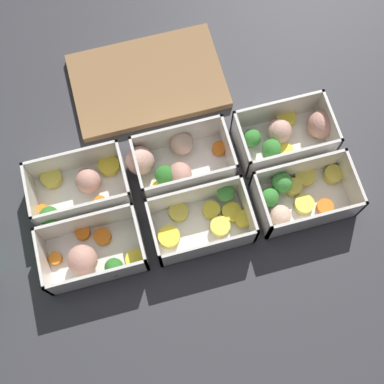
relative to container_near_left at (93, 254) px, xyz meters
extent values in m
plane|color=#38383D|center=(0.19, 0.06, -0.03)|extent=(4.00, 4.00, 0.00)
cube|color=silver|center=(0.00, 0.01, -0.02)|extent=(0.17, 0.10, 0.00)
cube|color=silver|center=(0.00, -0.04, 0.01)|extent=(0.17, 0.01, 0.07)
cube|color=silver|center=(0.00, 0.05, 0.01)|extent=(0.17, 0.01, 0.07)
cube|color=silver|center=(-0.08, 0.01, 0.01)|extent=(0.01, 0.10, 0.07)
cube|color=silver|center=(0.08, 0.01, 0.01)|extent=(0.01, 0.10, 0.07)
cylinder|color=yellow|center=(0.07, -0.02, -0.01)|extent=(0.05, 0.05, 0.02)
cylinder|color=orange|center=(0.02, 0.03, -0.01)|extent=(0.04, 0.04, 0.01)
sphere|color=tan|center=(-0.02, -0.01, 0.00)|extent=(0.06, 0.06, 0.05)
cylinder|color=#407A37|center=(0.03, -0.03, -0.02)|extent=(0.01, 0.01, 0.01)
sphere|color=#2D7228|center=(0.03, -0.03, 0.00)|extent=(0.03, 0.03, 0.03)
cylinder|color=orange|center=(-0.01, 0.04, -0.02)|extent=(0.03, 0.03, 0.01)
cylinder|color=orange|center=(-0.06, 0.01, -0.02)|extent=(0.03, 0.03, 0.01)
cube|color=silver|center=(0.19, 0.01, -0.02)|extent=(0.17, 0.10, 0.00)
cube|color=silver|center=(0.19, -0.04, 0.01)|extent=(0.17, 0.01, 0.07)
cube|color=silver|center=(0.19, 0.05, 0.01)|extent=(0.17, 0.01, 0.07)
cube|color=silver|center=(0.10, 0.01, 0.01)|extent=(0.01, 0.10, 0.07)
cube|color=silver|center=(0.27, 0.01, 0.01)|extent=(0.01, 0.10, 0.07)
cylinder|color=yellow|center=(0.24, 0.01, -0.02)|extent=(0.05, 0.05, 0.01)
cylinder|color=#519448|center=(0.24, 0.04, -0.01)|extent=(0.01, 0.01, 0.02)
sphere|color=#42933D|center=(0.24, 0.04, 0.01)|extent=(0.03, 0.03, 0.03)
cylinder|color=#DBC647|center=(0.22, -0.01, -0.01)|extent=(0.05, 0.05, 0.02)
cylinder|color=yellow|center=(0.26, 0.00, -0.01)|extent=(0.04, 0.04, 0.02)
cylinder|color=yellow|center=(0.13, 0.00, -0.01)|extent=(0.05, 0.05, 0.01)
cylinder|color=#DBC647|center=(0.15, 0.04, -0.02)|extent=(0.04, 0.04, 0.01)
cylinder|color=yellow|center=(0.21, 0.03, -0.02)|extent=(0.04, 0.04, 0.01)
cube|color=silver|center=(0.37, 0.01, -0.02)|extent=(0.17, 0.10, 0.00)
cube|color=silver|center=(0.37, -0.04, 0.01)|extent=(0.17, 0.01, 0.07)
cube|color=silver|center=(0.37, 0.05, 0.01)|extent=(0.17, 0.01, 0.07)
cube|color=silver|center=(0.29, 0.01, 0.01)|extent=(0.01, 0.10, 0.07)
cube|color=silver|center=(0.45, 0.01, 0.01)|extent=(0.01, 0.10, 0.07)
cylinder|color=#DBC647|center=(0.37, 0.00, -0.01)|extent=(0.04, 0.04, 0.01)
cylinder|color=#DBC647|center=(0.36, 0.03, -0.01)|extent=(0.04, 0.04, 0.02)
sphere|color=beige|center=(0.32, -0.02, 0.00)|extent=(0.05, 0.05, 0.04)
cylinder|color=#49883F|center=(0.31, 0.02, -0.01)|extent=(0.01, 0.01, 0.02)
sphere|color=#388433|center=(0.31, 0.02, 0.01)|extent=(0.03, 0.03, 0.03)
cylinder|color=orange|center=(0.40, -0.02, -0.02)|extent=(0.04, 0.04, 0.01)
cylinder|color=#519448|center=(0.34, 0.04, -0.01)|extent=(0.01, 0.01, 0.02)
sphere|color=#42933D|center=(0.34, 0.04, 0.01)|extent=(0.04, 0.04, 0.04)
cylinder|color=#DBC647|center=(0.39, 0.04, -0.01)|extent=(0.05, 0.05, 0.01)
cylinder|color=#DBC647|center=(0.43, 0.03, -0.01)|extent=(0.04, 0.04, 0.02)
cube|color=silver|center=(0.00, 0.12, -0.02)|extent=(0.17, 0.10, 0.00)
cube|color=silver|center=(0.00, 0.07, 0.01)|extent=(0.17, 0.01, 0.07)
cube|color=silver|center=(0.00, 0.17, 0.01)|extent=(0.17, 0.01, 0.07)
cube|color=silver|center=(-0.08, 0.12, 0.01)|extent=(0.01, 0.10, 0.07)
cube|color=silver|center=(0.08, 0.12, 0.01)|extent=(0.01, 0.10, 0.07)
cylinder|color=yellow|center=(0.06, 0.15, -0.02)|extent=(0.04, 0.04, 0.01)
sphere|color=tan|center=(0.02, 0.13, 0.00)|extent=(0.05, 0.05, 0.04)
cylinder|color=orange|center=(0.03, 0.09, -0.02)|extent=(0.03, 0.03, 0.01)
cylinder|color=#DBC647|center=(-0.05, 0.16, -0.01)|extent=(0.05, 0.05, 0.01)
cylinder|color=orange|center=(-0.07, 0.10, -0.01)|extent=(0.03, 0.03, 0.02)
cylinder|color=#407A37|center=(-0.06, 0.08, -0.01)|extent=(0.01, 0.01, 0.02)
sphere|color=#2D7228|center=(-0.06, 0.08, 0.01)|extent=(0.03, 0.03, 0.03)
cube|color=silver|center=(0.19, 0.12, -0.02)|extent=(0.17, 0.10, 0.00)
cube|color=silver|center=(0.19, 0.07, 0.01)|extent=(0.17, 0.01, 0.07)
cube|color=silver|center=(0.19, 0.17, 0.01)|extent=(0.17, 0.01, 0.07)
cube|color=silver|center=(0.10, 0.12, 0.01)|extent=(0.01, 0.10, 0.07)
cube|color=silver|center=(0.27, 0.12, 0.01)|extent=(0.01, 0.10, 0.07)
cylinder|color=orange|center=(0.25, 0.13, -0.01)|extent=(0.03, 0.03, 0.01)
cylinder|color=#407A37|center=(0.15, 0.10, -0.02)|extent=(0.01, 0.01, 0.01)
sphere|color=#2D7228|center=(0.15, 0.10, 0.00)|extent=(0.03, 0.03, 0.03)
sphere|color=#D19E8C|center=(0.11, 0.14, 0.00)|extent=(0.05, 0.05, 0.05)
sphere|color=beige|center=(0.19, 0.16, 0.00)|extent=(0.05, 0.05, 0.04)
sphere|color=tan|center=(0.17, 0.10, 0.00)|extent=(0.05, 0.05, 0.04)
cylinder|color=yellow|center=(0.13, 0.09, -0.01)|extent=(0.04, 0.04, 0.01)
cube|color=silver|center=(0.37, 0.12, -0.02)|extent=(0.17, 0.10, 0.00)
cube|color=silver|center=(0.37, 0.07, 0.01)|extent=(0.17, 0.01, 0.07)
cube|color=silver|center=(0.37, 0.17, 0.01)|extent=(0.17, 0.01, 0.07)
cube|color=silver|center=(0.29, 0.12, 0.01)|extent=(0.01, 0.10, 0.07)
cube|color=silver|center=(0.45, 0.12, 0.01)|extent=(0.01, 0.10, 0.07)
sphere|color=tan|center=(0.44, 0.12, 0.00)|extent=(0.07, 0.07, 0.05)
cylinder|color=#49883F|center=(0.34, 0.10, -0.01)|extent=(0.01, 0.01, 0.02)
sphere|color=#388433|center=(0.34, 0.10, 0.01)|extent=(0.03, 0.03, 0.03)
cylinder|color=yellow|center=(0.39, 0.16, -0.01)|extent=(0.05, 0.05, 0.01)
sphere|color=#D19E8C|center=(0.36, 0.13, 0.00)|extent=(0.05, 0.05, 0.05)
cylinder|color=#49883F|center=(0.31, 0.13, -0.02)|extent=(0.01, 0.01, 0.01)
sphere|color=#388433|center=(0.31, 0.13, 0.00)|extent=(0.03, 0.03, 0.03)
cylinder|color=yellow|center=(0.37, 0.10, -0.02)|extent=(0.04, 0.04, 0.01)
cube|color=olive|center=(0.16, 0.30, -0.02)|extent=(0.28, 0.18, 0.02)
camera|label=1|loc=(0.11, -0.22, 0.87)|focal=50.00mm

